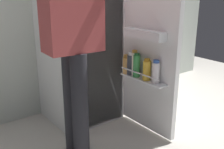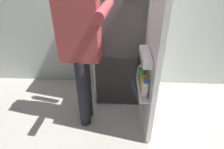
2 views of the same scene
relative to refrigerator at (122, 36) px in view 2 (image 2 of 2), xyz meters
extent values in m
plane|color=#B7B2A8|center=(-0.03, -0.49, -0.88)|extent=(5.94, 5.94, 0.00)
cube|color=beige|center=(-0.03, 0.39, 0.34)|extent=(4.40, 0.10, 2.43)
cube|color=white|center=(-0.03, 0.05, 0.00)|extent=(0.61, 0.59, 1.76)
cube|color=white|center=(-0.03, -0.24, 0.00)|extent=(0.57, 0.01, 1.72)
cube|color=white|center=(-0.03, -0.19, 0.02)|extent=(0.53, 0.09, 0.01)
cube|color=white|center=(0.30, -0.54, 0.01)|extent=(0.05, 0.61, 1.72)
cube|color=white|center=(0.23, -0.54, -0.39)|extent=(0.10, 0.47, 0.01)
cylinder|color=silver|center=(0.19, -0.54, -0.32)|extent=(0.01, 0.45, 0.01)
cube|color=white|center=(0.23, -0.54, 0.00)|extent=(0.09, 0.40, 0.07)
cylinder|color=#333842|center=(0.22, -0.40, -0.29)|extent=(0.06, 0.06, 0.18)
cylinder|color=silver|center=(0.22, -0.40, -0.19)|extent=(0.05, 0.05, 0.02)
cylinder|color=white|center=(0.24, -0.68, -0.30)|extent=(0.06, 0.06, 0.17)
cylinder|color=#335BB2|center=(0.24, -0.68, -0.20)|extent=(0.05, 0.05, 0.02)
cylinder|color=green|center=(0.22, -0.47, -0.29)|extent=(0.06, 0.06, 0.19)
cylinder|color=#195B28|center=(0.22, -0.47, -0.18)|extent=(0.04, 0.04, 0.02)
cylinder|color=gold|center=(0.23, -0.59, -0.30)|extent=(0.06, 0.06, 0.16)
cylinder|color=#BC8419|center=(0.23, -0.59, -0.21)|extent=(0.05, 0.05, 0.02)
cylinder|color=#EDE5CC|center=(0.24, -0.43, -0.28)|extent=(0.06, 0.06, 0.20)
cylinder|color=#B78933|center=(0.24, -0.43, -0.17)|extent=(0.05, 0.05, 0.02)
cylinder|color=tan|center=(0.22, -0.35, -0.31)|extent=(0.07, 0.07, 0.14)
cylinder|color=#996623|center=(0.22, -0.35, -0.22)|extent=(0.06, 0.06, 0.03)
cylinder|color=black|center=(-0.39, -0.44, -0.47)|extent=(0.12, 0.12, 0.81)
cylinder|color=black|center=(-0.40, -0.57, -0.47)|extent=(0.12, 0.12, 0.81)
cube|color=#9E3D3D|center=(-0.40, -0.51, 0.22)|extent=(0.39, 0.24, 0.58)
cylinder|color=#9E3D3D|center=(-0.39, -0.32, 0.20)|extent=(0.08, 0.08, 0.54)
cylinder|color=#9E3D3D|center=(-0.14, -0.71, 0.45)|extent=(0.11, 0.55, 0.08)
camera|label=1|loc=(-1.29, -2.11, 0.35)|focal=43.71mm
camera|label=2|loc=(-0.01, -2.13, 0.74)|focal=29.26mm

